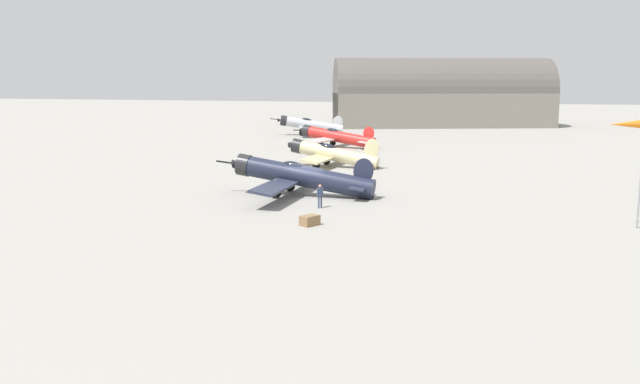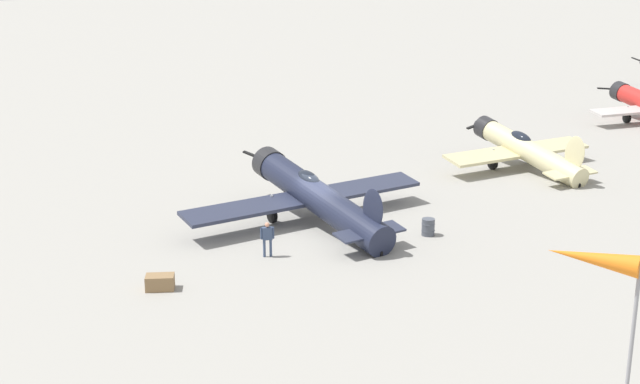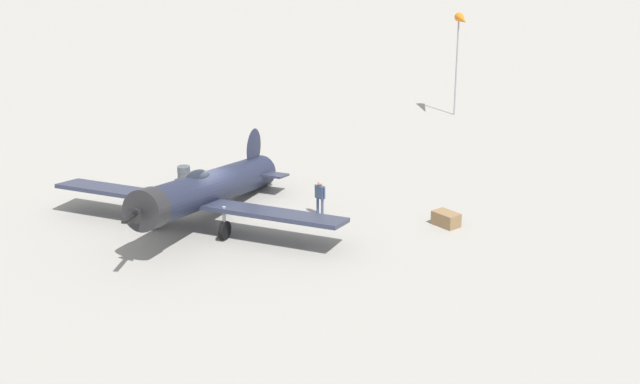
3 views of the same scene
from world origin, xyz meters
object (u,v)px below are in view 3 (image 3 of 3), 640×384
windsock_mast (462,24)px  airplane_foreground (204,191)px  fuel_drum (184,174)px  equipment_crate (446,219)px  ground_crew_mechanic (320,195)px

windsock_mast → airplane_foreground: bearing=75.4°
fuel_drum → equipment_crate: bearing=177.2°
airplane_foreground → equipment_crate: size_ratio=9.94×
fuel_drum → windsock_mast: (-9.33, -17.24, 5.48)m
airplane_foreground → windsock_mast: 22.81m
ground_crew_mechanic → equipment_crate: bearing=-58.5°
airplane_foreground → windsock_mast: size_ratio=2.09×
airplane_foreground → fuel_drum: airplane_foreground is taller
airplane_foreground → fuel_drum: 5.86m
equipment_crate → windsock_mast: (4.16, -17.90, 5.59)m
equipment_crate → windsock_mast: bearing=-76.9°
equipment_crate → fuel_drum: fuel_drum is taller
airplane_foreground → fuel_drum: size_ratio=16.12×
equipment_crate → fuel_drum: bearing=-2.8°
ground_crew_mechanic → equipment_crate: (-5.53, -0.95, -0.67)m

